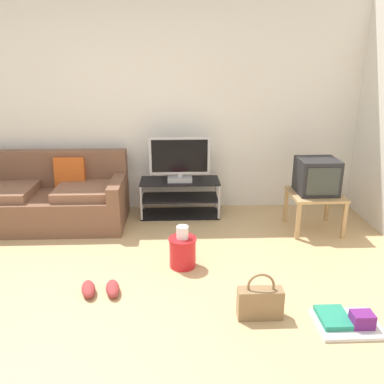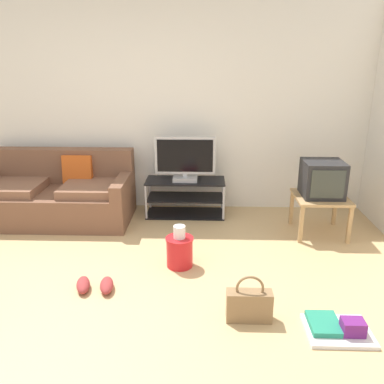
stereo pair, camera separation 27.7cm
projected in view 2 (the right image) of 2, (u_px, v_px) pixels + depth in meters
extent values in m
cube|color=tan|center=(82.00, 313.00, 3.17)|extent=(9.00, 9.80, 0.02)
cube|color=silver|center=(130.00, 104.00, 5.06)|extent=(9.00, 0.10, 2.70)
cube|color=brown|center=(56.00, 205.00, 4.89)|extent=(1.81, 0.88, 0.39)
cube|color=brown|center=(62.00, 165.00, 5.08)|extent=(1.81, 0.20, 0.44)
cube|color=brown|center=(123.00, 184.00, 4.77)|extent=(0.14, 0.88, 0.18)
cube|color=brown|center=(11.00, 187.00, 4.77)|extent=(0.73, 0.62, 0.10)
cube|color=brown|center=(94.00, 188.00, 4.74)|extent=(0.73, 0.62, 0.10)
cube|color=#CC561E|center=(78.00, 170.00, 4.97)|extent=(0.36, 0.16, 0.37)
cube|color=black|center=(185.00, 181.00, 4.99)|extent=(0.98, 0.42, 0.02)
cube|color=black|center=(185.00, 197.00, 5.06)|extent=(0.94, 0.40, 0.02)
cube|color=black|center=(185.00, 213.00, 5.13)|extent=(0.98, 0.42, 0.02)
cylinder|color=#B7B7BC|center=(146.00, 202.00, 4.89)|extent=(0.03, 0.03, 0.46)
cylinder|color=#B7B7BC|center=(224.00, 203.00, 4.86)|extent=(0.03, 0.03, 0.46)
cylinder|color=#B7B7BC|center=(150.00, 192.00, 5.26)|extent=(0.03, 0.03, 0.46)
cylinder|color=#B7B7BC|center=(222.00, 193.00, 5.23)|extent=(0.03, 0.03, 0.46)
cube|color=#B2B2B7|center=(185.00, 179.00, 4.96)|extent=(0.30, 0.22, 0.05)
cube|color=#B2B2B7|center=(185.00, 175.00, 4.95)|extent=(0.05, 0.04, 0.04)
cube|color=#B2B2B7|center=(185.00, 155.00, 4.87)|extent=(0.74, 0.04, 0.46)
cube|color=black|center=(185.00, 156.00, 4.85)|extent=(0.68, 0.01, 0.40)
cube|color=tan|center=(321.00, 197.00, 4.46)|extent=(0.57, 0.57, 0.03)
cube|color=tan|center=(301.00, 225.00, 4.29)|extent=(0.04, 0.04, 0.41)
cube|color=tan|center=(349.00, 225.00, 4.28)|extent=(0.04, 0.04, 0.41)
cube|color=tan|center=(291.00, 208.00, 4.78)|extent=(0.04, 0.04, 0.41)
cube|color=tan|center=(335.00, 208.00, 4.76)|extent=(0.04, 0.04, 0.41)
cube|color=#232326|center=(322.00, 179.00, 4.41)|extent=(0.43, 0.41, 0.39)
cube|color=#333833|center=(328.00, 184.00, 4.21)|extent=(0.35, 0.01, 0.31)
cube|color=olive|center=(249.00, 306.00, 3.03)|extent=(0.34, 0.12, 0.24)
torus|color=olive|center=(250.00, 288.00, 2.99)|extent=(0.21, 0.02, 0.21)
cylinder|color=red|center=(180.00, 252.00, 3.82)|extent=(0.25, 0.25, 0.29)
cylinder|color=red|center=(179.00, 239.00, 3.78)|extent=(0.26, 0.26, 0.02)
cylinder|color=white|center=(179.00, 233.00, 3.76)|extent=(0.11, 0.11, 0.14)
ellipsoid|color=#993333|center=(83.00, 285.00, 3.46)|extent=(0.18, 0.28, 0.09)
ellipsoid|color=#993333|center=(107.00, 285.00, 3.45)|extent=(0.16, 0.27, 0.09)
cube|color=silver|center=(338.00, 331.00, 2.92)|extent=(0.47, 0.37, 0.03)
cube|color=#661E70|center=(353.00, 327.00, 2.85)|extent=(0.16, 0.12, 0.11)
cube|color=#238466|center=(324.00, 324.00, 2.95)|extent=(0.22, 0.28, 0.04)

